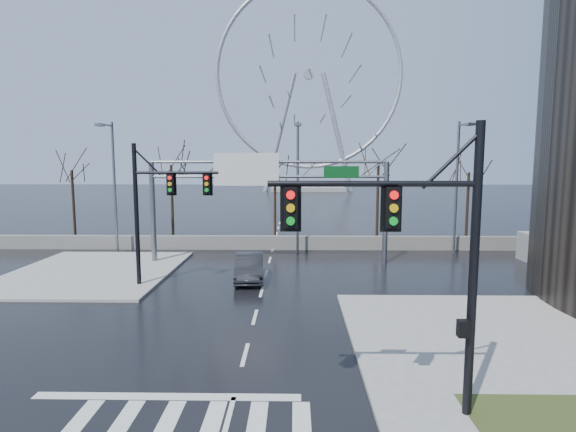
{
  "coord_description": "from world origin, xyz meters",
  "views": [
    {
      "loc": [
        1.82,
        -15.59,
        6.93
      ],
      "look_at": [
        1.42,
        9.15,
        4.0
      ],
      "focal_mm": 28.0,
      "sensor_mm": 36.0,
      "label": 1
    }
  ],
  "objects_px": {
    "signal_mast_far": "(156,201)",
    "signal_mast_near": "(423,243)",
    "ferris_wheel": "(309,82)",
    "sign_gantry": "(263,189)",
    "car": "(249,267)"
  },
  "relations": [
    {
      "from": "signal_mast_near",
      "to": "ferris_wheel",
      "type": "bearing_deg",
      "value": 90.08
    },
    {
      "from": "signal_mast_far",
      "to": "ferris_wheel",
      "type": "relative_size",
      "value": 0.16
    },
    {
      "from": "car",
      "to": "signal_mast_near",
      "type": "bearing_deg",
      "value": -71.69
    },
    {
      "from": "signal_mast_near",
      "to": "signal_mast_far",
      "type": "relative_size",
      "value": 1.0
    },
    {
      "from": "signal_mast_near",
      "to": "ferris_wheel",
      "type": "distance_m",
      "value": 101.29
    },
    {
      "from": "signal_mast_far",
      "to": "signal_mast_near",
      "type": "bearing_deg",
      "value": -49.74
    },
    {
      "from": "sign_gantry",
      "to": "ferris_wheel",
      "type": "distance_m",
      "value": 82.91
    },
    {
      "from": "signal_mast_far",
      "to": "ferris_wheel",
      "type": "height_order",
      "value": "ferris_wheel"
    },
    {
      "from": "signal_mast_far",
      "to": "sign_gantry",
      "type": "relative_size",
      "value": 0.49
    },
    {
      "from": "signal_mast_near",
      "to": "ferris_wheel",
      "type": "relative_size",
      "value": 0.16
    },
    {
      "from": "car",
      "to": "signal_mast_far",
      "type": "bearing_deg",
      "value": -166.8
    },
    {
      "from": "signal_mast_far",
      "to": "car",
      "type": "xyz_separation_m",
      "value": [
        4.95,
        1.56,
        -4.07
      ]
    },
    {
      "from": "sign_gantry",
      "to": "ferris_wheel",
      "type": "relative_size",
      "value": 0.32
    },
    {
      "from": "signal_mast_far",
      "to": "ferris_wheel",
      "type": "bearing_deg",
      "value": 82.8
    },
    {
      "from": "signal_mast_near",
      "to": "sign_gantry",
      "type": "xyz_separation_m",
      "value": [
        -5.52,
        19.0,
        0.31
      ]
    }
  ]
}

